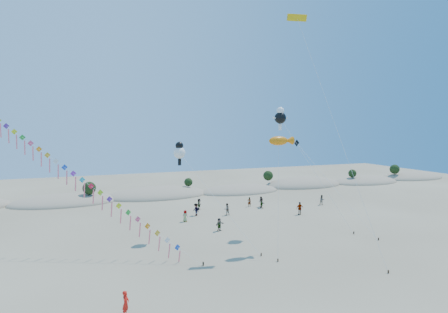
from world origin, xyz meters
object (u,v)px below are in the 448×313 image
Objects in this scene: fish_kite at (281,141)px; parafoil_kite at (299,23)px; flyer_foreground at (126,303)px; kite_train at (57,163)px.

fish_kite is 0.47× the size of parafoil_kite.
fish_kite is 13.35m from parafoil_kite.
parafoil_kite is 32.90m from flyer_foreground.
fish_kite reaches higher than flyer_foreground.
parafoil_kite is (25.14, -5.75, 15.17)m from kite_train.
kite_train is 0.95× the size of parafoil_kite.
flyer_foreground is at bearing -151.74° from fish_kite.
fish_kite is at bearing -152.83° from parafoil_kite.
flyer_foreground is (-17.45, -9.38, -10.54)m from fish_kite.
parafoil_kite is at bearing -34.30° from flyer_foreground.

